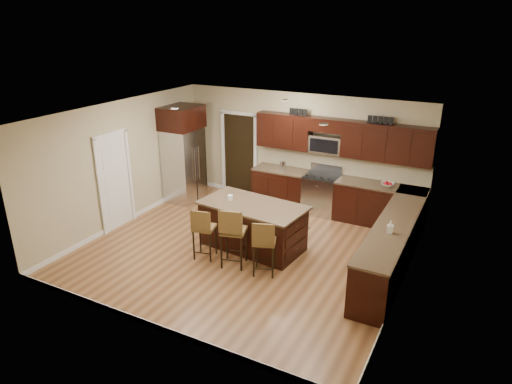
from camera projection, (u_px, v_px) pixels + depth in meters
The scene contains 23 objects.
floor at pixel (245, 250), 9.01m from camera, with size 6.00×6.00×0.00m, color #916039.
ceiling at pixel (243, 114), 8.04m from camera, with size 6.00×6.00×0.00m, color silver.
wall_back at pixel (300, 150), 10.80m from camera, with size 6.00×6.00×0.00m, color tan.
wall_left at pixel (122, 164), 9.82m from camera, with size 5.50×5.50×0.00m, color tan.
wall_right at pixel (409, 217), 7.23m from camera, with size 5.50×5.50×0.00m, color tan.
base_cabinets at pixel (361, 220), 9.22m from camera, with size 4.02×3.96×0.92m.
upper_cabinets at pixel (342, 137), 10.03m from camera, with size 4.00×0.33×0.80m.
range at pixel (321, 194), 10.57m from camera, with size 0.76×0.64×1.11m.
microwave at pixel (326, 144), 10.29m from camera, with size 0.76×0.31×0.40m, color silver.
doorway at pixel (240, 154), 11.61m from camera, with size 0.85×0.03×2.06m, color black.
pantry_door at pixel (115, 182), 9.68m from camera, with size 0.03×0.80×2.04m, color white.
letter_decor at pixel (337, 116), 9.93m from camera, with size 2.20×0.03×0.15m, color black, non-canonical shape.
island at pixel (253, 227), 8.99m from camera, with size 2.15×1.29×0.92m.
stool_left at pixel (203, 228), 8.48m from camera, with size 0.45×0.45×1.02m.
stool_mid at pixel (232, 231), 8.17m from camera, with size 0.53×0.53×1.16m.
stool_right at pixel (264, 242), 7.93m from camera, with size 0.50×0.50×1.05m.
refrigerator at pixel (183, 153), 11.10m from camera, with size 0.79×0.96×2.35m.
floor_mat at pixel (287, 224), 10.11m from camera, with size 0.91×0.61×0.01m, color brown.
fruit_bowl at pixel (387, 184), 9.76m from camera, with size 0.28×0.28×0.07m, color silver.
soap_bottle at pixel (390, 227), 7.61m from camera, with size 0.10×0.10×0.21m, color #B2B2B2.
canister_tall at pixel (283, 165), 10.80m from camera, with size 0.12×0.12×0.19m, color silver.
canister_short at pixel (282, 166), 10.81m from camera, with size 0.11×0.11×0.18m, color silver.
island_jar at pixel (230, 197), 9.01m from camera, with size 0.10×0.10×0.10m, color white.
Camera 1 is at (3.91, -6.98, 4.31)m, focal length 32.00 mm.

